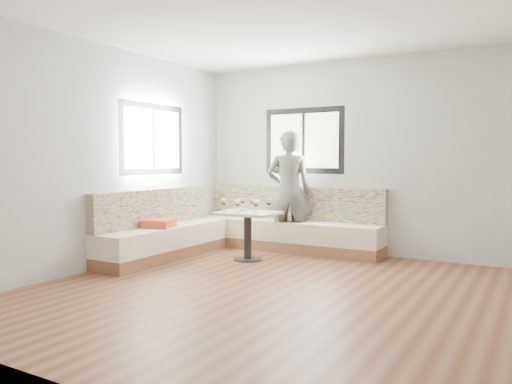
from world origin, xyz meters
TOP-DOWN VIEW (x-y plane):
  - room at (-0.08, 0.08)m, footprint 5.01×5.01m
  - banquette at (-1.59, 1.63)m, footprint 2.90×2.80m
  - table at (-1.18, 1.30)m, footprint 0.82×0.65m
  - person at (-0.97, 2.14)m, footprint 0.77×0.65m
  - olive_ramekin at (-1.29, 1.34)m, footprint 0.09×0.09m
  - wine_glass_a at (-1.47, 1.16)m, footprint 0.09×0.09m
  - wine_glass_b at (-1.22, 1.11)m, footprint 0.09×0.09m
  - wine_glass_c at (-0.98, 1.17)m, footprint 0.09×0.09m
  - wine_glass_d at (-1.18, 1.43)m, footprint 0.09×0.09m
  - wine_glass_e at (-0.92, 1.43)m, footprint 0.09×0.09m
  - wine_glass_f at (-1.36, 1.46)m, footprint 0.09×0.09m

SIDE VIEW (x-z plane):
  - banquette at x=-1.59m, z-range -0.14..0.81m
  - table at x=-1.18m, z-range 0.16..0.82m
  - olive_ramekin at x=-1.29m, z-range 0.66..0.69m
  - wine_glass_a at x=-1.47m, z-range 0.69..0.89m
  - wine_glass_b at x=-1.22m, z-range 0.69..0.89m
  - wine_glass_c at x=-0.98m, z-range 0.69..0.89m
  - wine_glass_d at x=-1.18m, z-range 0.69..0.89m
  - wine_glass_e at x=-0.92m, z-range 0.69..0.89m
  - wine_glass_f at x=-1.36m, z-range 0.69..0.89m
  - person at x=-0.97m, z-range 0.00..1.79m
  - room at x=-0.08m, z-range 0.01..2.82m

